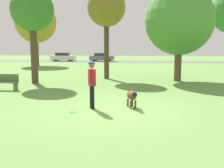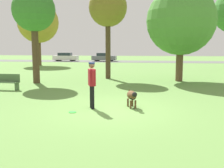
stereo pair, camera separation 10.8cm
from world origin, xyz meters
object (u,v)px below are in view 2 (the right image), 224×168
(tree_far_left, at_px, (38,23))
(person, at_px, (92,81))
(park_bench, at_px, (7,81))
(parked_car_white, at_px, (66,57))
(tree_near_right, at_px, (181,21))
(frisbee, at_px, (72,112))
(tree_near_left, at_px, (34,12))
(dog, at_px, (132,96))
(parked_car_grey, at_px, (104,57))
(tree_mid_center, at_px, (108,9))

(tree_far_left, bearing_deg, person, -62.11)
(person, distance_m, park_bench, 6.50)
(tree_far_left, relative_size, parked_car_white, 1.94)
(person, bearing_deg, tree_near_right, 132.74)
(person, relative_size, frisbee, 6.30)
(frisbee, xyz_separation_m, park_bench, (-4.87, 4.22, 0.44))
(frisbee, bearing_deg, parked_car_white, 108.55)
(tree_near_left, bearing_deg, tree_near_right, 13.79)
(dog, distance_m, tree_near_right, 9.29)
(dog, bearing_deg, parked_car_white, -177.45)
(tree_far_left, xyz_separation_m, parked_car_grey, (6.29, 10.75, -4.57))
(frisbee, xyz_separation_m, parked_car_grey, (-4.70, 33.23, 0.65))
(tree_near_right, distance_m, park_bench, 11.24)
(person, height_order, dog, person)
(tree_near_right, bearing_deg, tree_mid_center, 171.57)
(tree_near_left, xyz_separation_m, parked_car_grey, (-0.25, 26.22, -3.75))
(frisbee, xyz_separation_m, tree_far_left, (-10.99, 22.48, 5.22))
(tree_mid_center, relative_size, tree_far_left, 0.82)
(dog, relative_size, parked_car_white, 0.25)
(person, relative_size, dog, 1.74)
(parked_car_white, bearing_deg, person, -71.65)
(person, relative_size, tree_near_right, 0.28)
(tree_mid_center, distance_m, park_bench, 8.57)
(person, bearing_deg, frisbee, -60.99)
(tree_near_right, bearing_deg, tree_far_left, 139.57)
(person, bearing_deg, tree_mid_center, 163.42)
(frisbee, height_order, tree_far_left, tree_far_left)
(person, bearing_deg, parked_car_white, 177.78)
(person, height_order, tree_near_left, tree_near_left)
(person, distance_m, tree_near_right, 9.88)
(tree_near_right, bearing_deg, parked_car_white, 123.49)
(tree_near_left, relative_size, park_bench, 4.13)
(person, xyz_separation_m, tree_mid_center, (-0.88, 9.27, 3.90))
(tree_mid_center, bearing_deg, tree_near_left, -144.45)
(person, relative_size, tree_near_left, 0.29)
(tree_near_left, height_order, parked_car_white, tree_near_left)
(frisbee, distance_m, tree_near_left, 9.40)
(person, distance_m, frisbee, 1.34)
(person, bearing_deg, park_bench, -145.14)
(frisbee, distance_m, parked_car_grey, 33.57)
(frisbee, bearing_deg, tree_near_right, 63.59)
(tree_near_left, bearing_deg, tree_mid_center, 35.55)
(tree_near_left, relative_size, parked_car_grey, 1.50)
(parked_car_white, bearing_deg, parked_car_grey, 2.73)
(parked_car_grey, bearing_deg, tree_near_left, -88.61)
(dog, xyz_separation_m, parked_car_white, (-13.00, 31.76, 0.22))
(dog, bearing_deg, parked_car_grey, 172.04)
(frisbee, relative_size, tree_far_left, 0.04)
(tree_far_left, height_order, park_bench, tree_far_left)
(park_bench, bearing_deg, tree_near_left, 82.66)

